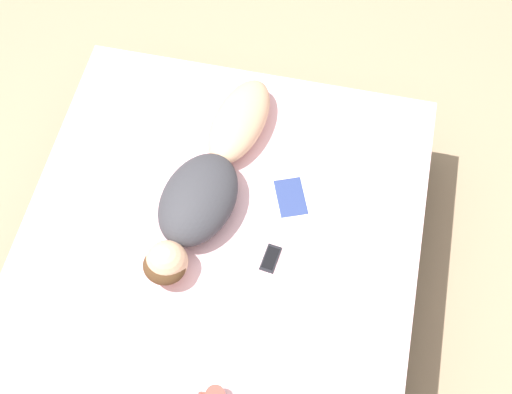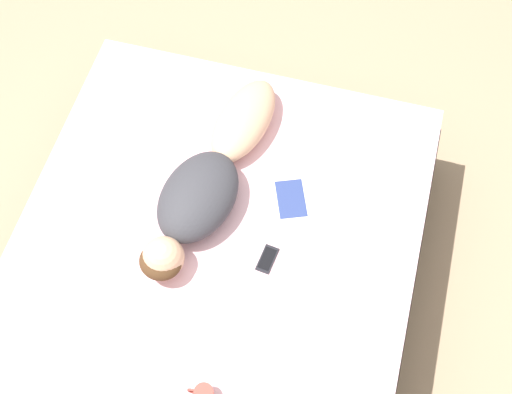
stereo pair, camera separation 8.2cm
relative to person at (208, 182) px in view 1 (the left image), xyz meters
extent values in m
plane|color=#9E8466|center=(-0.10, 0.23, -0.66)|extent=(12.00, 12.00, 0.00)
cube|color=#383333|center=(-0.10, 0.23, -0.48)|extent=(1.91, 2.02, 0.36)
cube|color=beige|center=(-0.10, 0.23, -0.20)|extent=(1.85, 1.96, 0.20)
ellipsoid|color=tan|center=(-0.07, -0.38, -0.01)|extent=(0.34, 0.56, 0.17)
ellipsoid|color=#333338|center=(0.02, 0.10, 0.01)|extent=(0.42, 0.55, 0.20)
ellipsoid|color=#472D19|center=(0.08, 0.45, 0.00)|extent=(0.22, 0.21, 0.10)
sphere|color=tan|center=(0.08, 0.43, 0.00)|extent=(0.19, 0.19, 0.19)
cube|color=silver|center=(-0.58, -0.12, -0.09)|extent=(0.30, 0.35, 0.01)
cube|color=silver|center=(-0.39, -0.05, -0.09)|extent=(0.30, 0.35, 0.01)
cube|color=navy|center=(-0.39, -0.05, -0.09)|extent=(0.20, 0.24, 0.00)
torus|color=#993D33|center=(-0.22, 0.95, -0.06)|extent=(0.06, 0.01, 0.06)
cube|color=black|center=(-0.36, 0.28, -0.09)|extent=(0.08, 0.14, 0.01)
cube|color=black|center=(-0.36, 0.28, -0.09)|extent=(0.07, 0.12, 0.00)
camera|label=1|loc=(-0.57, 1.58, 2.89)|focal=50.00mm
camera|label=2|loc=(-0.65, 1.56, 2.89)|focal=50.00mm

